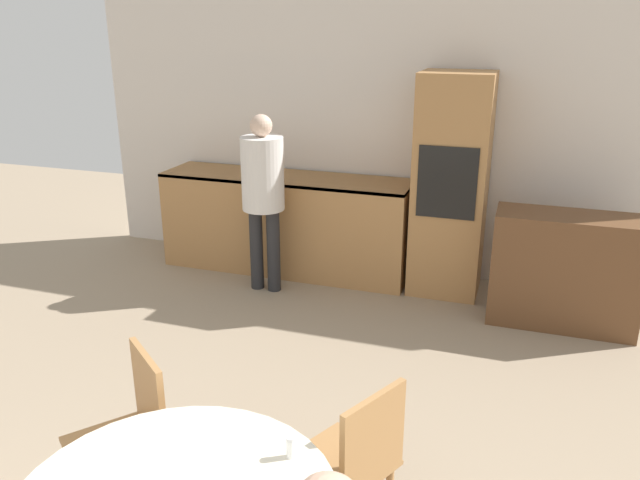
# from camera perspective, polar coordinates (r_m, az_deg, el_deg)

# --- Properties ---
(wall_back) EXTENTS (6.13, 0.05, 2.60)m
(wall_back) POSITION_cam_1_polar(r_m,az_deg,el_deg) (5.85, 7.51, 9.34)
(wall_back) COLOR silver
(wall_back) RESTS_ON ground_plane
(kitchen_counter) EXTENTS (2.38, 0.60, 0.93)m
(kitchen_counter) POSITION_cam_1_polar(r_m,az_deg,el_deg) (6.01, -3.10, 1.67)
(kitchen_counter) COLOR #AD7A47
(kitchen_counter) RESTS_ON ground_plane
(oven_unit) EXTENTS (0.61, 0.59, 1.92)m
(oven_unit) POSITION_cam_1_polar(r_m,az_deg,el_deg) (5.52, 11.87, 4.87)
(oven_unit) COLOR #AD7A47
(oven_unit) RESTS_ON ground_plane
(sideboard) EXTENTS (1.11, 0.45, 0.91)m
(sideboard) POSITION_cam_1_polar(r_m,az_deg,el_deg) (5.26, 21.46, -2.62)
(sideboard) COLOR brown
(sideboard) RESTS_ON ground_plane
(chair_far_left) EXTENTS (0.56, 0.56, 0.88)m
(chair_far_left) POSITION_cam_1_polar(r_m,az_deg,el_deg) (3.15, -16.87, -16.43)
(chair_far_left) COLOR #AD7A47
(chair_far_left) RESTS_ON ground_plane
(chair_far_right) EXTENTS (0.54, 0.54, 0.88)m
(chair_far_right) POSITION_cam_1_polar(r_m,az_deg,el_deg) (2.86, 3.16, -19.66)
(chair_far_right) COLOR #AD7A47
(chair_far_right) RESTS_ON ground_plane
(person_standing) EXTENTS (0.37, 0.37, 1.58)m
(person_standing) POSITION_cam_1_polar(r_m,az_deg,el_deg) (5.41, -5.24, 4.99)
(person_standing) COLOR #262628
(person_standing) RESTS_ON ground_plane
(salt_shaker) EXTENTS (0.03, 0.03, 0.09)m
(salt_shaker) POSITION_cam_1_polar(r_m,az_deg,el_deg) (2.44, -2.71, -18.38)
(salt_shaker) COLOR white
(salt_shaker) RESTS_ON dining_table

